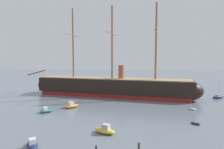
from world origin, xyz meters
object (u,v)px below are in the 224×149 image
dinghy_distant_centre (128,90)px  motorboat_foreground_left (32,144)px  motorboat_alongside_bow (72,106)px  tall_ship (112,87)px  dinghy_alongside_stern (192,109)px  sailboat_far_right (218,97)px  dinghy_far_left (52,93)px  motorboat_near_centre (105,130)px  dinghy_mid_right (196,123)px  motorboat_mid_left (46,111)px

dinghy_distant_centre → motorboat_foreground_left: bearing=-101.7°
motorboat_alongside_bow → tall_ship: bearing=64.2°
tall_ship → motorboat_foreground_left: size_ratio=17.15×
motorboat_alongside_bow → dinghy_distant_centre: size_ratio=2.17×
dinghy_alongside_stern → sailboat_far_right: sailboat_far_right is taller
dinghy_far_left → motorboat_near_centre: bearing=-53.3°
dinghy_alongside_stern → sailboat_far_right: (12.41, 16.93, 0.29)m
tall_ship → dinghy_far_left: size_ratio=26.71×
dinghy_alongside_stern → motorboat_near_centre: bearing=-135.8°
motorboat_alongside_bow → dinghy_distant_centre: bearing=65.4°
dinghy_alongside_stern → dinghy_distant_centre: (-18.58, 27.62, -0.01)m
dinghy_mid_right → sailboat_far_right: bearing=63.0°
motorboat_near_centre → motorboat_mid_left: (-17.10, 11.41, -0.10)m
tall_ship → dinghy_alongside_stern: tall_ship is taller
motorboat_alongside_bow → motorboat_foreground_left: bearing=-84.2°
motorboat_foreground_left → motorboat_near_centre: 12.35m
dinghy_mid_right → motorboat_alongside_bow: motorboat_alongside_bow is taller
motorboat_mid_left → sailboat_far_right: bearing=26.7°
dinghy_far_left → motorboat_alongside_bow: bearing=-52.8°
motorboat_alongside_bow → dinghy_far_left: (-14.82, 19.53, -0.34)m
tall_ship → sailboat_far_right: (36.05, 1.41, -2.91)m
dinghy_far_left → dinghy_alongside_stern: bearing=-20.0°
motorboat_foreground_left → motorboat_near_centre: size_ratio=0.85×
motorboat_alongside_bow → sailboat_far_right: size_ratio=0.70×
motorboat_mid_left → motorboat_alongside_bow: motorboat_alongside_bow is taller
motorboat_mid_left → dinghy_alongside_stern: size_ratio=1.71×
motorboat_near_centre → dinghy_distant_centre: size_ratio=2.20×
motorboat_mid_left → dinghy_far_left: size_ratio=1.43×
dinghy_alongside_stern → dinghy_mid_right: bearing=-100.8°
motorboat_mid_left → dinghy_far_left: motorboat_mid_left is taller
tall_ship → dinghy_distant_centre: bearing=67.3°
tall_ship → motorboat_mid_left: size_ratio=18.72×
sailboat_far_right → motorboat_foreground_left: bearing=-134.1°
motorboat_foreground_left → sailboat_far_right: (42.27, 43.62, -0.00)m
motorboat_mid_left → sailboat_far_right: (49.43, 24.88, 0.02)m
dinghy_distant_centre → sailboat_far_right: bearing=-19.0°
tall_ship → dinghy_mid_right: tall_ship is taller
dinghy_far_left → sailboat_far_right: sailboat_far_right is taller
tall_ship → sailboat_far_right: tall_ship is taller
motorboat_mid_left → motorboat_alongside_bow: (4.70, 5.56, 0.11)m
motorboat_foreground_left → dinghy_distant_centre: bearing=78.3°
motorboat_foreground_left → motorboat_alongside_bow: 24.42m
dinghy_alongside_stern → dinghy_far_left: (-47.14, 17.14, 0.05)m
dinghy_mid_right → dinghy_alongside_stern: bearing=79.2°
motorboat_mid_left → dinghy_distant_centre: motorboat_mid_left is taller
motorboat_foreground_left → dinghy_far_left: bearing=111.5°
motorboat_near_centre → sailboat_far_right: bearing=48.3°
motorboat_foreground_left → motorboat_alongside_bow: bearing=95.8°
motorboat_mid_left → dinghy_mid_right: (34.75, -3.92, -0.28)m
dinghy_mid_right → dinghy_distant_centre: dinghy_mid_right is taller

